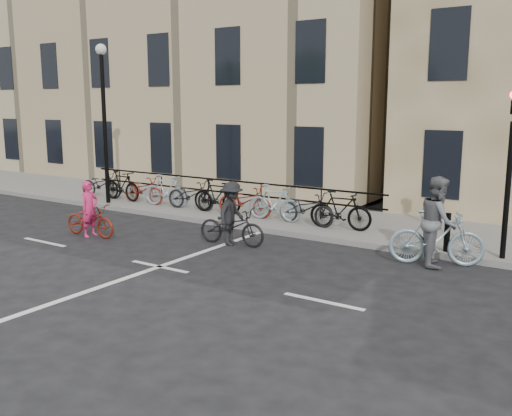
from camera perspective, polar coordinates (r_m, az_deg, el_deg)
The scene contains 10 objects.
ground at distance 12.71m, azimuth -9.61°, elevation -5.82°, with size 120.00×120.00×0.00m, color black.
sidewalk at distance 19.66m, azimuth -6.18°, elevation 0.31°, with size 46.00×4.00×0.15m, color slate.
building_west at distance 27.98m, azimuth -5.06°, elevation 13.79°, with size 20.00×10.00×10.00m, color tan.
traffic_light at distance 13.41m, azimuth 24.10°, elevation 4.94°, with size 0.18×0.30×3.90m.
lamp_post at distance 19.94m, azimuth -15.00°, elevation 10.02°, with size 0.36×0.36×5.28m.
bollard_east at distance 13.84m, azimuth 18.57°, elevation -2.31°, with size 0.14×0.14×0.90m, color black.
parked_bikes at distance 18.09m, azimuth -5.28°, elevation 1.26°, with size 11.45×1.23×1.05m.
cyclist_pink at distance 15.87m, azimuth -16.27°, elevation -0.90°, with size 1.71×0.67×1.49m.
cyclist_grey at distance 13.09m, azimuth 17.67°, elevation -2.08°, with size 2.12×1.28×1.98m.
cyclist_dark at distance 14.30m, azimuth -2.45°, elevation -1.23°, with size 1.87×1.11×1.61m.
Camera 1 is at (8.42, -8.84, 3.55)m, focal length 40.00 mm.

